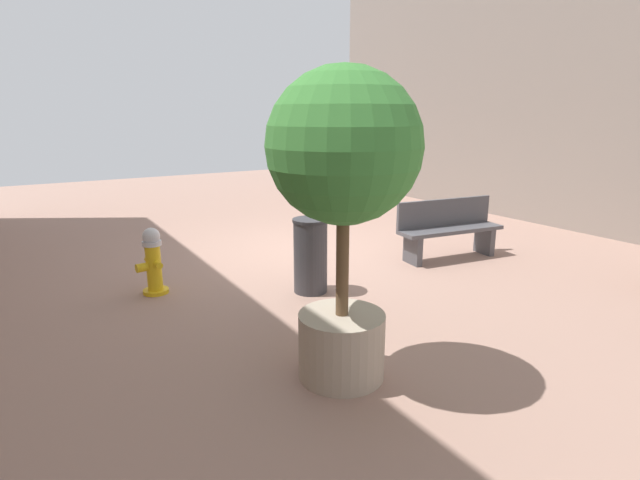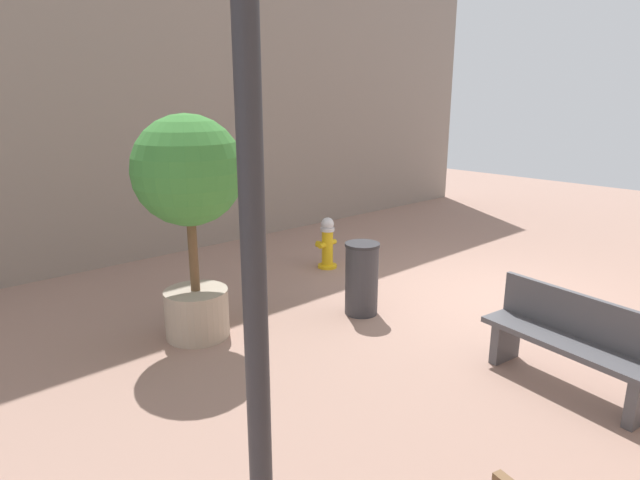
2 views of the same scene
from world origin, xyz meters
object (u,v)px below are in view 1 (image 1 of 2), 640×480
(bench_near, at_px, (448,228))
(planter_tree, at_px, (343,178))
(fire_hydrant, at_px, (153,261))
(trash_bin, at_px, (310,256))

(bench_near, height_order, planter_tree, planter_tree)
(fire_hydrant, height_order, bench_near, bench_near)
(fire_hydrant, relative_size, bench_near, 0.48)
(bench_near, xyz_separation_m, trash_bin, (2.71, 0.20, -0.01))
(planter_tree, bearing_deg, trash_bin, -113.22)
(fire_hydrant, distance_m, planter_tree, 3.42)
(fire_hydrant, bearing_deg, bench_near, 169.67)
(bench_near, bearing_deg, trash_bin, 4.12)
(trash_bin, bearing_deg, planter_tree, 66.78)
(fire_hydrant, relative_size, trash_bin, 0.89)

